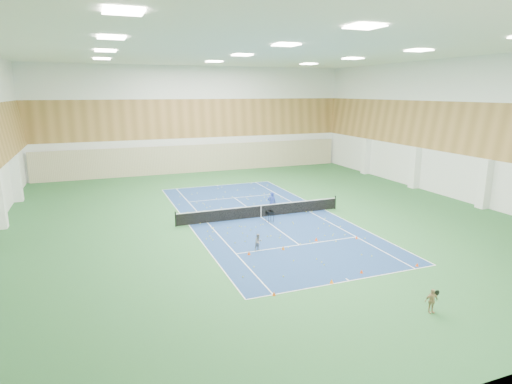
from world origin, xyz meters
The scene contains 20 objects.
ground centered at (0.00, 0.00, 0.00)m, with size 40.00×40.00×0.00m, color #296030.
room_shell centered at (0.00, 0.00, 6.00)m, with size 36.00×40.00×12.00m, color white, non-canonical shape.
wood_cladding centered at (0.00, 0.00, 8.00)m, with size 36.00×40.00×8.00m, color #A2753C, non-canonical shape.
ceiling_light_grid centered at (0.00, 0.00, 11.92)m, with size 21.40×25.40×0.06m, color white, non-canonical shape.
court_surface centered at (0.00, 0.00, 0.01)m, with size 10.97×23.77×0.01m, color navy.
tennis_balls_scatter centered at (0.00, 0.00, 0.05)m, with size 10.57×22.77×0.07m, color yellow, non-canonical shape.
tennis_net centered at (0.00, 0.00, 0.55)m, with size 12.80×0.10×1.10m, color black, non-canonical shape.
back_curtain centered at (0.00, 19.75, 1.60)m, with size 35.40×0.16×3.20m, color #C6B793.
coach centered at (1.13, 0.60, 0.86)m, with size 0.63×0.41×1.73m, color #22379C.
child_court centered at (-2.68, -6.29, 0.51)m, with size 0.50×0.39×1.02m, color gray.
child_apron centered at (1.51, -15.79, 0.54)m, with size 0.64×0.27×1.09m, color tan.
ball_cart centered at (0.15, -1.32, 0.41)m, with size 0.48×0.48×0.83m, color black, non-canonical shape.
cone_svc_a centered at (-3.45, -6.79, 0.11)m, with size 0.20×0.20×0.22m, color #E94D0C.
cone_svc_b centered at (-1.26, -6.76, 0.12)m, with size 0.21×0.21×0.23m, color orange.
cone_svc_c centered at (1.33, -6.11, 0.12)m, with size 0.22×0.22×0.24m, color #F6470C.
cone_svc_d centered at (3.94, -6.68, 0.10)m, with size 0.19×0.19×0.20m, color #FF470D.
cone_base_a centered at (-4.11, -11.94, 0.10)m, with size 0.17×0.17×0.19m, color #F05C0C.
cone_base_b centered at (-0.95, -11.80, 0.11)m, with size 0.20×0.20×0.22m, color orange.
cone_base_c centered at (1.13, -11.30, 0.10)m, with size 0.18×0.18×0.20m, color #F6480C.
cone_base_d centered at (4.45, -11.62, 0.10)m, with size 0.18×0.18×0.19m, color #FD4F0D.
Camera 1 is at (-11.41, -28.58, 9.21)m, focal length 30.00 mm.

